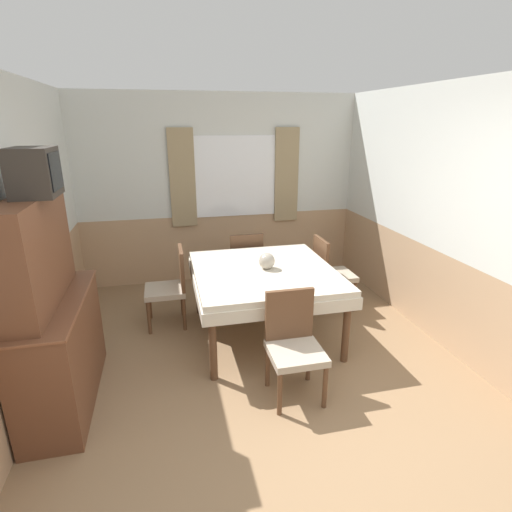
# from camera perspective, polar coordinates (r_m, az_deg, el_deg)

# --- Properties ---
(ground_plane) EXTENTS (16.00, 16.00, 0.00)m
(ground_plane) POSITION_cam_1_polar(r_m,az_deg,el_deg) (3.04, 7.21, -28.43)
(ground_plane) COLOR #846647
(wall_back) EXTENTS (4.26, 0.09, 2.60)m
(wall_back) POSITION_cam_1_polar(r_m,az_deg,el_deg) (5.71, -4.89, 9.45)
(wall_back) COLOR silver
(wall_back) RESTS_ON ground_plane
(wall_left) EXTENTS (0.05, 4.04, 2.60)m
(wall_left) POSITION_cam_1_polar(r_m,az_deg,el_deg) (4.02, -29.56, 2.95)
(wall_left) COLOR silver
(wall_left) RESTS_ON ground_plane
(wall_right) EXTENTS (0.05, 4.04, 2.60)m
(wall_right) POSITION_cam_1_polar(r_m,az_deg,el_deg) (4.73, 22.84, 5.97)
(wall_right) COLOR silver
(wall_right) RESTS_ON ground_plane
(dining_table) EXTENTS (1.46, 1.55, 0.76)m
(dining_table) POSITION_cam_1_polar(r_m,az_deg,el_deg) (4.19, 1.16, -3.17)
(dining_table) COLOR beige
(dining_table) RESTS_ON ground_plane
(chair_left_far) EXTENTS (0.44, 0.44, 0.90)m
(chair_left_far) POSITION_cam_1_polar(r_m,az_deg,el_deg) (4.60, -12.06, -4.02)
(chair_left_far) COLOR brown
(chair_left_far) RESTS_ON ground_plane
(chair_head_window) EXTENTS (0.44, 0.44, 0.90)m
(chair_head_window) POSITION_cam_1_polar(r_m,az_deg,el_deg) (5.17, -1.59, -1.00)
(chair_head_window) COLOR brown
(chair_head_window) RESTS_ON ground_plane
(chair_head_near) EXTENTS (0.44, 0.44, 0.90)m
(chair_head_near) POSITION_cam_1_polar(r_m,az_deg,el_deg) (3.41, 5.38, -12.13)
(chair_head_near) COLOR brown
(chair_head_near) RESTS_ON ground_plane
(chair_right_far) EXTENTS (0.44, 0.44, 0.90)m
(chair_right_far) POSITION_cam_1_polar(r_m,az_deg,el_deg) (4.98, 10.50, -2.11)
(chair_right_far) COLOR brown
(chair_right_far) RESTS_ON ground_plane
(sideboard) EXTENTS (0.46, 1.32, 1.72)m
(sideboard) POSITION_cam_1_polar(r_m,az_deg,el_deg) (3.56, -26.91, -8.50)
(sideboard) COLOR brown
(sideboard) RESTS_ON ground_plane
(tv) EXTENTS (0.29, 0.38, 0.34)m
(tv) POSITION_cam_1_polar(r_m,az_deg,el_deg) (3.24, -29.10, 10.41)
(tv) COLOR #2D2823
(tv) RESTS_ON sideboard
(vase) EXTENTS (0.17, 0.17, 0.17)m
(vase) POSITION_cam_1_polar(r_m,az_deg,el_deg) (4.14, 1.56, -0.72)
(vase) COLOR #A39989
(vase) RESTS_ON dining_table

